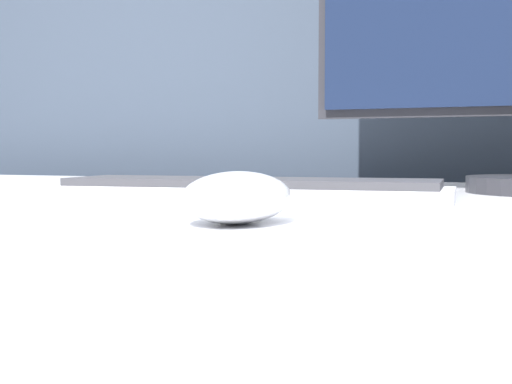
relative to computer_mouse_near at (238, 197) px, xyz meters
The scene contains 3 objects.
partition_panel 0.89m from the computer_mouse_near, 90.70° to the left, with size 5.00×0.03×1.20m.
computer_mouse_near is the anchor object (origin of this frame).
keyboard 0.21m from the computer_mouse_near, 110.54° to the left, with size 0.41×0.15×0.02m.
Camera 1 is at (0.22, -0.64, 0.81)m, focal length 50.00 mm.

